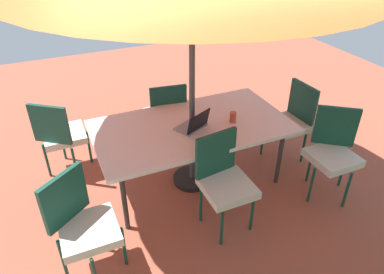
% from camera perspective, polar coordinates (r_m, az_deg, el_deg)
% --- Properties ---
extents(ground_plane, '(10.00, 10.00, 0.02)m').
position_cam_1_polar(ground_plane, '(4.27, 0.00, -7.02)').
color(ground_plane, '#9E4C38').
extents(dining_table, '(2.08, 1.14, 0.76)m').
position_cam_1_polar(dining_table, '(3.85, 0.00, 1.32)').
color(dining_table, white).
rests_on(dining_table, ground_plane).
extents(chair_north, '(0.48, 0.49, 0.98)m').
position_cam_1_polar(chair_north, '(3.42, 5.11, -6.62)').
color(chair_north, silver).
rests_on(chair_north, ground_plane).
extents(chair_west, '(0.47, 0.46, 0.98)m').
position_cam_1_polar(chair_west, '(4.52, 15.41, 2.76)').
color(chair_west, silver).
rests_on(chair_west, ground_plane).
extents(chair_northwest, '(0.58, 0.58, 0.98)m').
position_cam_1_polar(chair_northwest, '(4.09, 21.52, -1.85)').
color(chair_northwest, silver).
rests_on(chair_northwest, ground_plane).
extents(chair_northeast, '(0.58, 0.58, 0.98)m').
position_cam_1_polar(chair_northeast, '(3.12, -17.04, -12.92)').
color(chair_northeast, silver).
rests_on(chair_northeast, ground_plane).
extents(chair_south, '(0.48, 0.49, 0.98)m').
position_cam_1_polar(chair_south, '(4.50, -4.06, 3.81)').
color(chair_south, silver).
rests_on(chair_south, ground_plane).
extents(chair_southeast, '(0.58, 0.58, 0.98)m').
position_cam_1_polar(chair_southeast, '(4.34, -20.17, 0.54)').
color(chair_southeast, silver).
rests_on(chair_southeast, ground_plane).
extents(laptop, '(0.39, 0.36, 0.21)m').
position_cam_1_polar(laptop, '(3.73, 0.23, 1.95)').
color(laptop, gray).
rests_on(laptop, dining_table).
extents(cup, '(0.07, 0.07, 0.12)m').
position_cam_1_polar(cup, '(3.88, 6.53, 3.15)').
color(cup, '#CC4C33').
rests_on(cup, dining_table).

